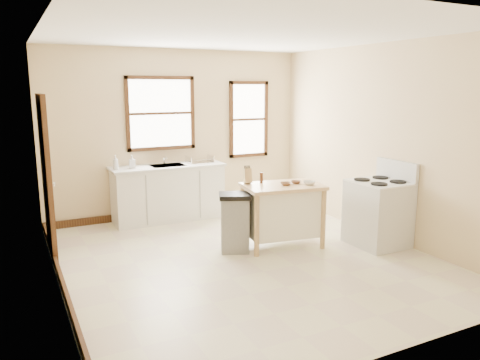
# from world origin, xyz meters

# --- Properties ---
(floor) EXTENTS (5.00, 5.00, 0.00)m
(floor) POSITION_xyz_m (0.00, 0.00, 0.00)
(floor) COLOR beige
(floor) RESTS_ON ground
(ceiling) EXTENTS (5.00, 5.00, 0.00)m
(ceiling) POSITION_xyz_m (0.00, 0.00, 2.80)
(ceiling) COLOR white
(ceiling) RESTS_ON ground
(wall_back) EXTENTS (4.50, 0.04, 2.80)m
(wall_back) POSITION_xyz_m (0.00, 2.50, 1.40)
(wall_back) COLOR beige
(wall_back) RESTS_ON ground
(wall_left) EXTENTS (0.04, 5.00, 2.80)m
(wall_left) POSITION_xyz_m (-2.25, 0.00, 1.40)
(wall_left) COLOR beige
(wall_left) RESTS_ON ground
(wall_right) EXTENTS (0.04, 5.00, 2.80)m
(wall_right) POSITION_xyz_m (2.25, 0.00, 1.40)
(wall_right) COLOR beige
(wall_right) RESTS_ON ground
(window_main) EXTENTS (1.17, 0.06, 1.22)m
(window_main) POSITION_xyz_m (-0.30, 2.48, 1.75)
(window_main) COLOR #32190D
(window_main) RESTS_ON wall_back
(window_side) EXTENTS (0.77, 0.06, 1.37)m
(window_side) POSITION_xyz_m (1.35, 2.48, 1.60)
(window_side) COLOR #32190D
(window_side) RESTS_ON wall_back
(door_left) EXTENTS (0.06, 0.90, 2.10)m
(door_left) POSITION_xyz_m (-2.21, 1.30, 1.05)
(door_left) COLOR #32190D
(door_left) RESTS_ON ground
(baseboard_back) EXTENTS (4.50, 0.04, 0.12)m
(baseboard_back) POSITION_xyz_m (0.00, 2.47, 0.06)
(baseboard_back) COLOR #32190D
(baseboard_back) RESTS_ON ground
(baseboard_left) EXTENTS (0.04, 5.00, 0.12)m
(baseboard_left) POSITION_xyz_m (-2.22, 0.00, 0.06)
(baseboard_left) COLOR #32190D
(baseboard_left) RESTS_ON ground
(sink_counter) EXTENTS (1.86, 0.62, 0.92)m
(sink_counter) POSITION_xyz_m (-0.30, 2.20, 0.46)
(sink_counter) COLOR silver
(sink_counter) RESTS_ON ground
(faucet) EXTENTS (0.03, 0.03, 0.22)m
(faucet) POSITION_xyz_m (-0.30, 2.38, 1.03)
(faucet) COLOR silver
(faucet) RESTS_ON sink_counter
(soap_bottle_a) EXTENTS (0.11, 0.11, 0.23)m
(soap_bottle_a) POSITION_xyz_m (-1.15, 2.15, 1.03)
(soap_bottle_a) COLOR #B2B2B2
(soap_bottle_a) RESTS_ON sink_counter
(soap_bottle_b) EXTENTS (0.10, 0.10, 0.20)m
(soap_bottle_b) POSITION_xyz_m (-0.89, 2.19, 1.02)
(soap_bottle_b) COLOR #B2B2B2
(soap_bottle_b) RESTS_ON sink_counter
(dish_rack) EXTENTS (0.52, 0.45, 0.11)m
(dish_rack) POSITION_xyz_m (0.26, 2.20, 0.97)
(dish_rack) COLOR silver
(dish_rack) RESTS_ON sink_counter
(kitchen_island) EXTENTS (1.15, 0.83, 0.87)m
(kitchen_island) POSITION_xyz_m (0.69, 0.22, 0.44)
(kitchen_island) COLOR tan
(kitchen_island) RESTS_ON ground
(knife_block) EXTENTS (0.12, 0.12, 0.20)m
(knife_block) POSITION_xyz_m (0.29, 0.50, 0.97)
(knife_block) COLOR tan
(knife_block) RESTS_ON kitchen_island
(pepper_grinder) EXTENTS (0.06, 0.06, 0.15)m
(pepper_grinder) POSITION_xyz_m (0.48, 0.45, 0.95)
(pepper_grinder) COLOR #482613
(pepper_grinder) RESTS_ON kitchen_island
(bowl_a) EXTENTS (0.19, 0.19, 0.04)m
(bowl_a) POSITION_xyz_m (0.71, 0.17, 0.89)
(bowl_a) COLOR brown
(bowl_a) RESTS_ON kitchen_island
(bowl_b) EXTENTS (0.20, 0.20, 0.04)m
(bowl_b) POSITION_xyz_m (0.90, 0.21, 0.89)
(bowl_b) COLOR brown
(bowl_b) RESTS_ON kitchen_island
(bowl_c) EXTENTS (0.18, 0.18, 0.05)m
(bowl_c) POSITION_xyz_m (1.01, 0.05, 0.90)
(bowl_c) COLOR silver
(bowl_c) RESTS_ON kitchen_island
(trash_bin) EXTENTS (0.51, 0.48, 0.80)m
(trash_bin) POSITION_xyz_m (0.00, 0.31, 0.40)
(trash_bin) COLOR gray
(trash_bin) RESTS_ON ground
(gas_stove) EXTENTS (0.73, 0.74, 1.18)m
(gas_stove) POSITION_xyz_m (1.90, -0.34, 0.59)
(gas_stove) COLOR silver
(gas_stove) RESTS_ON ground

